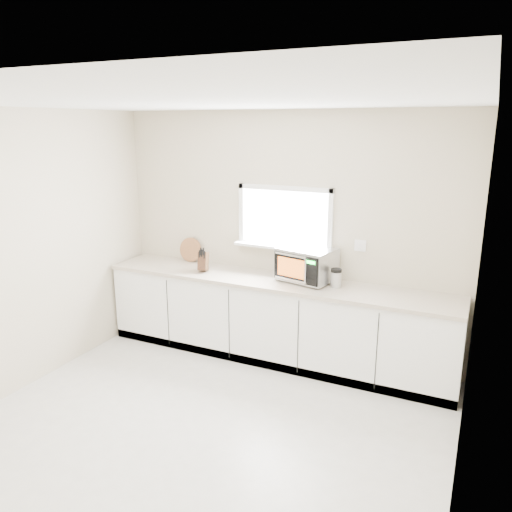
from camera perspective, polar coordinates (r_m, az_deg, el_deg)
The scene contains 8 objects.
ground at distance 4.45m, azimuth -7.23°, elevation -20.18°, with size 4.00×4.00×0.00m, color beige.
back_wall at distance 5.56m, azimuth 3.33°, elevation 2.52°, with size 4.00×0.17×2.70m.
cabinets at distance 5.57m, azimuth 2.03°, elevation -7.39°, with size 3.92×0.60×0.88m, color white.
countertop at distance 5.40m, azimuth 2.04°, elevation -2.91°, with size 3.92×0.64×0.04m, color #BAAF99.
microwave at distance 5.33m, azimuth 5.81°, elevation -0.89°, with size 0.64×0.55×0.36m.
knife_block at distance 5.69m, azimuth -6.05°, elevation -0.56°, with size 0.15×0.22×0.29m.
cutting_board at distance 6.12m, azimuth -7.50°, elevation 0.72°, with size 0.29×0.29×0.02m, color #97583A.
coffee_grinder at distance 5.19m, azimuth 9.13°, elevation -2.47°, with size 0.13×0.13×0.20m.
Camera 1 is at (2.01, -3.05, 2.55)m, focal length 35.00 mm.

